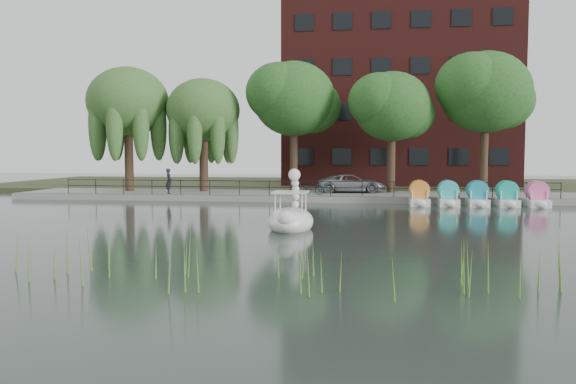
% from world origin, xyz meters
% --- Properties ---
extents(ground_plane, '(120.00, 120.00, 0.00)m').
position_xyz_m(ground_plane, '(0.00, 0.00, 0.00)').
color(ground_plane, '#34433B').
extents(promenade, '(40.00, 6.00, 0.40)m').
position_xyz_m(promenade, '(0.00, 16.00, 0.20)').
color(promenade, gray).
rests_on(promenade, ground_plane).
extents(kerb, '(40.00, 0.25, 0.40)m').
position_xyz_m(kerb, '(0.00, 13.05, 0.20)').
color(kerb, gray).
rests_on(kerb, ground_plane).
extents(land_strip, '(60.00, 22.00, 0.36)m').
position_xyz_m(land_strip, '(0.00, 30.00, 0.18)').
color(land_strip, '#47512D').
rests_on(land_strip, ground_plane).
extents(railing, '(32.00, 0.05, 1.00)m').
position_xyz_m(railing, '(0.00, 13.25, 1.15)').
color(railing, black).
rests_on(railing, promenade).
extents(apartment_building, '(20.00, 10.07, 18.00)m').
position_xyz_m(apartment_building, '(7.00, 29.97, 9.36)').
color(apartment_building, '#4C1E16').
rests_on(apartment_building, land_strip).
extents(willow_left, '(5.88, 5.88, 9.01)m').
position_xyz_m(willow_left, '(-13.00, 16.50, 6.87)').
color(willow_left, '#473323').
rests_on(willow_left, promenade).
extents(willow_mid, '(5.32, 5.32, 8.15)m').
position_xyz_m(willow_mid, '(-7.50, 17.00, 6.25)').
color(willow_mid, '#473323').
rests_on(willow_mid, promenade).
extents(broadleaf_center, '(6.00, 6.00, 9.25)m').
position_xyz_m(broadleaf_center, '(-1.00, 18.00, 7.06)').
color(broadleaf_center, '#473323').
rests_on(broadleaf_center, promenade).
extents(broadleaf_right, '(5.40, 5.40, 8.32)m').
position_xyz_m(broadleaf_right, '(6.00, 17.50, 6.39)').
color(broadleaf_right, '#473323').
rests_on(broadleaf_right, promenade).
extents(broadleaf_far, '(6.30, 6.30, 9.71)m').
position_xyz_m(broadleaf_far, '(12.50, 18.50, 7.40)').
color(broadleaf_far, '#473323').
rests_on(broadleaf_far, promenade).
extents(minivan, '(2.93, 5.53, 1.48)m').
position_xyz_m(minivan, '(3.25, 16.91, 1.14)').
color(minivan, gray).
rests_on(minivan, promenade).
extents(bicycle, '(0.78, 1.78, 1.00)m').
position_xyz_m(bicycle, '(0.63, 14.24, 0.90)').
color(bicycle, gray).
rests_on(bicycle, promenade).
extents(pedestrian, '(0.79, 0.86, 1.98)m').
position_xyz_m(pedestrian, '(-9.09, 14.00, 1.39)').
color(pedestrian, black).
rests_on(pedestrian, promenade).
extents(swan_boat, '(1.92, 3.10, 2.51)m').
position_xyz_m(swan_boat, '(1.14, 0.31, 0.55)').
color(swan_boat, white).
rests_on(swan_boat, ground_plane).
extents(pedal_boat_row, '(7.95, 1.70, 1.40)m').
position_xyz_m(pedal_boat_row, '(10.84, 11.92, 0.61)').
color(pedal_boat_row, white).
rests_on(pedal_boat_row, ground_plane).
extents(reed_bank, '(24.00, 2.40, 1.20)m').
position_xyz_m(reed_bank, '(2.00, -9.50, 0.60)').
color(reed_bank, '#669938').
rests_on(reed_bank, ground_plane).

